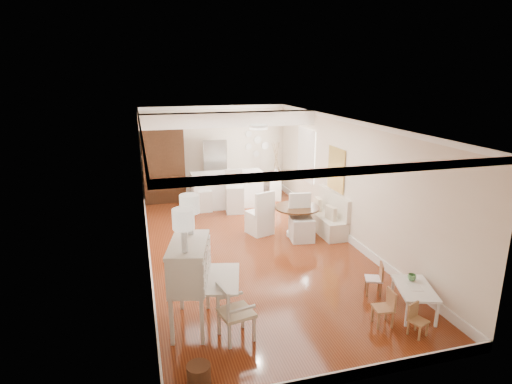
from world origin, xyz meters
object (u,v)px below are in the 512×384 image
kids_table (414,300)px  kids_chair_a (383,308)px  bar_stool_left (205,195)px  fridge (226,169)px  dining_table (297,221)px  pantry_cabinet (164,164)px  wicker_basket (199,376)px  breakfast_counter (227,190)px  secretary_bureau (190,285)px  slip_chair_far (260,212)px  kids_chair_c (418,320)px  sideboard (276,186)px  bar_stool_right (235,192)px  gustavian_armchair (236,311)px  slip_chair_near (302,218)px  kids_chair_b (374,278)px

kids_table → kids_chair_a: kids_chair_a is taller
bar_stool_left → fridge: 1.61m
dining_table → pantry_cabinet: size_ratio=0.46×
wicker_basket → bar_stool_left: 7.05m
kids_table → breakfast_counter: (-1.73, 6.39, 0.29)m
secretary_bureau → slip_chair_far: (2.10, 3.49, -0.15)m
kids_table → breakfast_counter: 6.63m
kids_chair_c → sideboard: sideboard is taller
bar_stool_right → fridge: size_ratio=0.66×
gustavian_armchair → kids_table: 2.94m
slip_chair_near → pantry_cabinet: (-2.82, 4.07, 0.61)m
bar_stool_left → fridge: size_ratio=0.53×
slip_chair_near → bar_stool_right: bearing=120.6°
slip_chair_near → fridge: bearing=110.3°
bar_stool_left → kids_chair_a: bearing=-74.0°
secretary_bureau → breakfast_counter: (1.80, 5.79, -0.18)m
wicker_basket → kids_table: size_ratio=0.33×
wicker_basket → slip_chair_far: (2.19, 4.86, 0.39)m
kids_chair_c → kids_chair_a: bearing=111.1°
secretary_bureau → fridge: (2.00, 6.84, 0.21)m
gustavian_armchair → wicker_basket: gustavian_armchair is taller
slip_chair_far → slip_chair_near: bearing=121.7°
kids_chair_c → kids_table: bearing=39.5°
dining_table → pantry_cabinet: pantry_cabinet is taller
slip_chair_near → breakfast_counter: size_ratio=0.53×
dining_table → pantry_cabinet: (-2.82, 3.77, 0.79)m
kids_table → slip_chair_far: (-1.42, 4.10, 0.32)m
secretary_bureau → bar_stool_left: 5.69m
gustavian_armchair → dining_table: (2.32, 3.60, -0.07)m
bar_stool_right → sideboard: bar_stool_right is taller
secretary_bureau → kids_chair_b: 3.24m
kids_chair_c → fridge: size_ratio=0.28×
wicker_basket → dining_table: bearing=56.1°
gustavian_armchair → breakfast_counter: size_ratio=0.43×
wicker_basket → kids_chair_a: size_ratio=0.51×
kids_chair_b → kids_chair_c: (-0.02, -1.29, -0.05)m
secretary_bureau → breakfast_counter: secretary_bureau is taller
slip_chair_far → wicker_basket: bearing=47.7°
kids_table → dining_table: size_ratio=0.85×
bar_stool_left → sideboard: 2.45m
bar_stool_right → pantry_cabinet: pantry_cabinet is taller
sideboard → kids_chair_b: bearing=-72.5°
secretary_bureau → wicker_basket: 1.47m
bar_stool_left → pantry_cabinet: bearing=128.4°
bar_stool_left → bar_stool_right: (0.79, -0.35, 0.12)m
kids_chair_c → kids_chair_b: bearing=68.2°
gustavian_armchair → dining_table: gustavian_armchair is taller
kids_chair_a → bar_stool_left: (-1.75, 6.36, 0.18)m
kids_chair_b → slip_chair_far: 3.57m
kids_table → bar_stool_left: 6.64m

